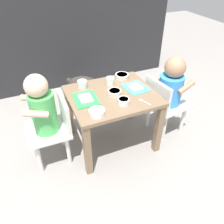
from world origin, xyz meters
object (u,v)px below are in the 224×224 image
(dining_table, at_px, (112,103))
(food_tray_right, at_px, (136,87))
(water_cup_right, at_px, (110,81))
(water_cup_left, at_px, (82,85))
(cereal_bowl_right_side, at_px, (115,92))
(veggie_bowl_far, at_px, (124,101))
(cereal_bowl_left_side, at_px, (122,76))
(veggie_bowl_near, at_px, (97,112))
(spoon_by_left_tray, at_px, (144,101))
(food_tray_left, at_px, (86,99))
(seated_child_right, at_px, (170,88))
(dog, at_px, (87,87))
(seated_child_left, at_px, (45,112))

(dining_table, relative_size, food_tray_right, 3.19)
(water_cup_right, bearing_deg, water_cup_left, 169.91)
(dining_table, xyz_separation_m, cereal_bowl_right_side, (0.01, -0.01, 0.10))
(veggie_bowl_far, distance_m, cereal_bowl_left_side, 0.36)
(veggie_bowl_near, bearing_deg, spoon_by_left_tray, 2.35)
(food_tray_left, bearing_deg, veggie_bowl_far, -34.68)
(seated_child_right, relative_size, spoon_by_left_tray, 6.67)
(food_tray_right, bearing_deg, food_tray_left, -180.00)
(seated_child_right, bearing_deg, water_cup_right, 158.32)
(seated_child_right, bearing_deg, food_tray_right, 170.75)
(water_cup_left, relative_size, cereal_bowl_right_side, 0.73)
(cereal_bowl_right_side, xyz_separation_m, spoon_by_left_tray, (0.14, -0.16, -0.02))
(dog, bearing_deg, cereal_bowl_right_side, -87.31)
(cereal_bowl_left_side, bearing_deg, food_tray_right, -82.77)
(veggie_bowl_near, xyz_separation_m, spoon_by_left_tray, (0.33, 0.01, -0.02))
(food_tray_left, bearing_deg, food_tray_right, 0.00)
(spoon_by_left_tray, bearing_deg, veggie_bowl_near, -177.65)
(veggie_bowl_far, bearing_deg, water_cup_left, 120.89)
(dog, bearing_deg, spoon_by_left_tray, -77.01)
(water_cup_left, relative_size, cereal_bowl_left_side, 0.66)
(dog, relative_size, food_tray_right, 2.08)
(veggie_bowl_far, relative_size, cereal_bowl_left_side, 0.74)
(water_cup_left, xyz_separation_m, veggie_bowl_far, (0.18, -0.30, -0.00))
(food_tray_left, height_order, spoon_by_left_tray, food_tray_left)
(food_tray_left, distance_m, water_cup_right, 0.26)
(spoon_by_left_tray, bearing_deg, cereal_bowl_left_side, 88.15)
(food_tray_left, height_order, water_cup_right, water_cup_right)
(veggie_bowl_far, bearing_deg, seated_child_right, 12.98)
(dog, height_order, water_cup_left, water_cup_left)
(water_cup_right, xyz_separation_m, veggie_bowl_near, (-0.22, -0.31, -0.00))
(water_cup_left, bearing_deg, veggie_bowl_far, -59.11)
(seated_child_right, height_order, veggie_bowl_far, seated_child_right)
(food_tray_right, bearing_deg, spoon_by_left_tray, -101.15)
(food_tray_left, distance_m, water_cup_left, 0.16)
(water_cup_left, bearing_deg, dog, 69.62)
(seated_child_left, distance_m, veggie_bowl_near, 0.35)
(water_cup_left, bearing_deg, cereal_bowl_left_side, 4.09)
(seated_child_left, relative_size, cereal_bowl_left_side, 6.59)
(food_tray_right, relative_size, water_cup_right, 3.18)
(dog, relative_size, water_cup_left, 5.75)
(dog, xyz_separation_m, spoon_by_left_tray, (0.17, -0.73, 0.24))
(water_cup_left, height_order, cereal_bowl_right_side, water_cup_left)
(dining_table, height_order, veggie_bowl_near, veggie_bowl_near)
(food_tray_right, distance_m, water_cup_left, 0.38)
(water_cup_left, relative_size, water_cup_right, 1.15)
(dining_table, xyz_separation_m, seated_child_right, (0.46, -0.04, 0.04))
(dining_table, xyz_separation_m, food_tray_left, (-0.19, 0.01, 0.08))
(dog, xyz_separation_m, food_tray_left, (-0.17, -0.55, 0.24))
(cereal_bowl_right_side, distance_m, cereal_bowl_left_side, 0.25)
(seated_child_left, distance_m, seated_child_right, 0.92)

